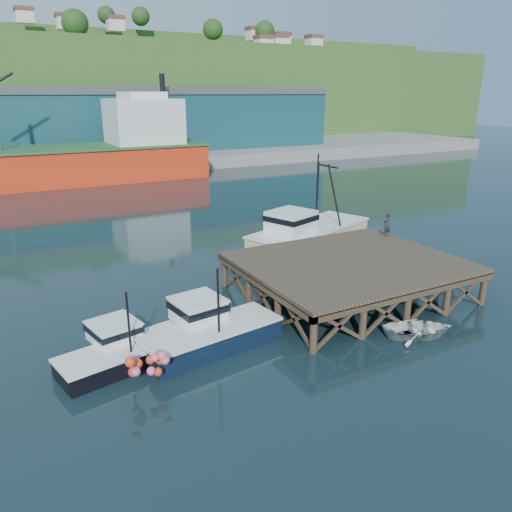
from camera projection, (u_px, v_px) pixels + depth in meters
ground at (266, 313)px, 26.73m from camera, size 300.00×300.00×0.00m
wharf at (351, 264)px, 28.47m from camera, size 12.00×10.00×2.62m
far_quay at (62, 156)px, 84.82m from camera, size 160.00×40.00×2.00m
warehouse_mid at (63, 124)px, 78.93m from camera, size 28.00×16.00×9.00m
warehouse_right at (233, 120)px, 92.58m from camera, size 30.00×16.00×9.00m
cargo_ship at (16, 160)px, 61.89m from camera, size 55.50×10.00×13.75m
hillside at (35, 94)px, 106.73m from camera, size 220.00×50.00×22.00m
boat_navy at (208, 330)px, 23.09m from camera, size 6.83×4.03×4.10m
boat_black at (123, 349)px, 21.71m from camera, size 6.09×5.05×3.57m
trawler at (308, 232)px, 36.93m from camera, size 11.32×7.21×7.14m
dinghy at (419, 329)px, 24.17m from camera, size 4.06×3.51×0.71m
dockworker at (387, 224)px, 33.15m from camera, size 0.66×0.49×1.64m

